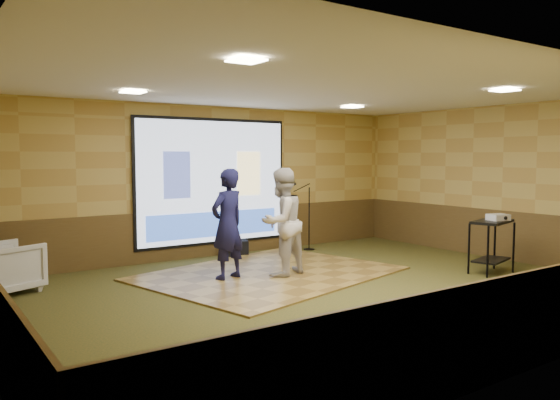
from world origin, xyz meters
TOP-DOWN VIEW (x-y plane):
  - ground at (0.00, 0.00)m, footprint 9.00×9.00m
  - room_shell at (0.00, 0.00)m, footprint 9.04×7.04m
  - wainscot_back at (0.00, 3.48)m, footprint 9.00×0.04m
  - wainscot_front at (0.00, -3.48)m, footprint 9.00×0.04m
  - wainscot_right at (4.48, 0.00)m, footprint 0.04×7.00m
  - projector_screen at (0.00, 3.44)m, footprint 3.32×0.06m
  - downlight_nw at (-2.20, 1.80)m, footprint 0.32×0.32m
  - downlight_ne at (2.20, 1.80)m, footprint 0.32×0.32m
  - downlight_sw at (-2.20, -1.50)m, footprint 0.32×0.32m
  - downlight_se at (2.20, -1.50)m, footprint 0.32×0.32m
  - dance_floor at (-0.03, 1.36)m, footprint 4.68×3.97m
  - player_left at (-0.83, 1.39)m, footprint 0.74×0.58m
  - player_right at (0.03, 1.10)m, footprint 1.01×0.88m
  - av_table at (3.16, -0.71)m, footprint 0.87×0.46m
  - projector at (3.24, -0.77)m, footprint 0.37×0.33m
  - mic_stand at (1.96, 2.93)m, footprint 0.57×0.23m
  - banquet_chair at (-3.91, 2.49)m, footprint 1.07×1.06m
  - duffel_bag at (0.39, 3.25)m, footprint 0.57×0.47m

SIDE VIEW (x-z plane):
  - ground at x=0.00m, z-range 0.00..0.00m
  - dance_floor at x=-0.03m, z-range 0.00..0.03m
  - duffel_bag at x=0.39m, z-range 0.00..0.30m
  - banquet_chair at x=-3.91m, z-range 0.00..0.76m
  - wainscot_back at x=0.00m, z-range 0.00..0.95m
  - wainscot_front at x=0.00m, z-range 0.00..0.95m
  - wainscot_right at x=4.48m, z-range 0.00..0.95m
  - mic_stand at x=1.96m, z-range -0.24..1.22m
  - av_table at x=3.16m, z-range 0.17..1.09m
  - player_left at x=-0.83m, z-range 0.03..1.81m
  - player_right at x=0.03m, z-range 0.03..1.82m
  - projector at x=3.24m, z-range 0.92..1.02m
  - projector_screen at x=0.00m, z-range 0.21..2.73m
  - room_shell at x=0.00m, z-range 0.58..3.60m
  - downlight_nw at x=-2.20m, z-range 2.96..2.98m
  - downlight_ne at x=2.20m, z-range 2.96..2.98m
  - downlight_sw at x=-2.20m, z-range 2.96..2.98m
  - downlight_se at x=2.20m, z-range 2.96..2.98m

